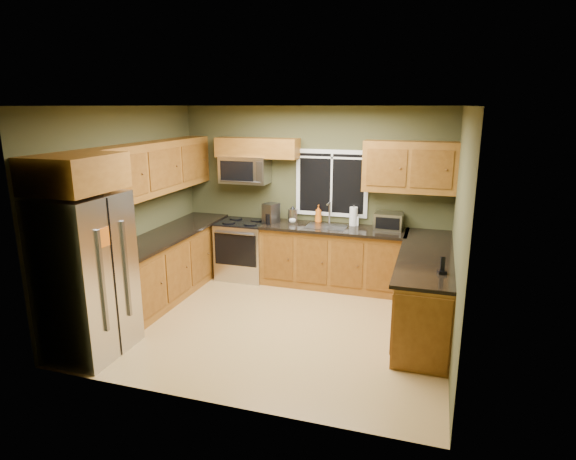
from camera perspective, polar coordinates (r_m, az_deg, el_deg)
The scene contains 29 objects.
floor at distance 6.28m, azimuth -1.41°, elevation -10.95°, with size 4.20×4.20×0.00m, color tan.
ceiling at distance 5.67m, azimuth -1.59°, elevation 14.50°, with size 4.20×4.20×0.00m, color white.
back_wall at distance 7.52m, azimuth 2.94°, elevation 4.16°, with size 4.20×4.20×0.00m, color #424325.
front_wall at distance 4.23m, azimuth -9.41°, elevation -4.33°, with size 4.20×4.20×0.00m, color #424325.
left_wall at distance 6.79m, azimuth -18.53°, elevation 2.29°, with size 3.60×3.60×0.00m, color #424325.
right_wall at distance 5.54m, azimuth 19.54°, elevation -0.46°, with size 3.60×3.60×0.00m, color #424325.
window at distance 7.40m, azimuth 5.19°, elevation 5.55°, with size 1.12×0.03×1.02m.
base_cabinets_left at distance 7.24m, azimuth -13.85°, elevation -4.03°, with size 0.60×2.65×0.90m, color brown.
countertop_left at distance 7.09m, azimuth -13.90°, elevation -0.45°, with size 0.65×2.65×0.04m, color black.
base_cabinets_back at distance 7.36m, azimuth 5.40°, elevation -3.34°, with size 2.17×0.60×0.90m, color brown.
countertop_back at distance 7.21m, azimuth 5.45°, elevation 0.16°, with size 2.17×0.65×0.04m, color black.
base_cabinets_peninsula at distance 6.32m, azimuth 15.98°, elevation -6.93°, with size 0.60×2.52×0.90m.
countertop_peninsula at distance 6.18m, azimuth 16.05°, elevation -2.82°, with size 0.65×2.50×0.04m, color black.
upper_cabinets_left at distance 7.00m, azimuth -15.50°, elevation 7.11°, with size 0.33×2.65×0.72m, color brown.
upper_cabinets_back_left at distance 7.52m, azimuth -3.67°, elevation 9.70°, with size 1.30×0.33×0.30m, color brown.
upper_cabinets_back_right at distance 7.06m, azimuth 14.22°, elevation 7.25°, with size 1.30×0.33×0.72m, color brown.
upper_cabinet_over_fridge at distance 5.46m, azimuth -23.94°, elevation 6.20°, with size 0.72×0.90×0.38m, color brown.
refrigerator at distance 5.71m, azimuth -22.77°, elevation -5.07°, with size 0.74×0.90×1.80m.
range at distance 7.75m, azimuth -5.30°, elevation -2.27°, with size 0.76×0.69×0.94m.
microwave at distance 7.61m, azimuth -5.13°, elevation 7.14°, with size 0.76×0.41×0.42m.
sink at distance 7.24m, azimuth 4.59°, elevation 0.51°, with size 0.60×0.42×0.36m.
toaster_oven at distance 7.17m, azimuth 11.84°, elevation 1.03°, with size 0.41×0.32×0.25m.
coffee_maker at distance 7.39m, azimuth -2.05°, elevation 1.90°, with size 0.25×0.29×0.31m.
kettle at distance 7.43m, azimuth 0.57°, elevation 1.80°, with size 0.15×0.15×0.27m.
paper_towel_roll at distance 7.32m, azimuth 7.77°, elevation 1.62°, with size 0.16×0.16×0.31m.
soap_bottle_a at distance 7.45m, azimuth 3.62°, elevation 1.92°, with size 0.11×0.11×0.28m, color #D15F13.
soap_bottle_b at distance 7.34m, azimuth 8.01°, elevation 1.34°, with size 0.09×0.09×0.21m, color white.
soap_bottle_c at distance 7.41m, azimuth 0.55°, elevation 1.41°, with size 0.12×0.12×0.15m, color white.
cordless_phone at distance 5.47m, azimuth 17.81°, elevation -4.36°, with size 0.11×0.11×0.20m.
Camera 1 is at (1.84, -5.36, 2.71)m, focal length 30.00 mm.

